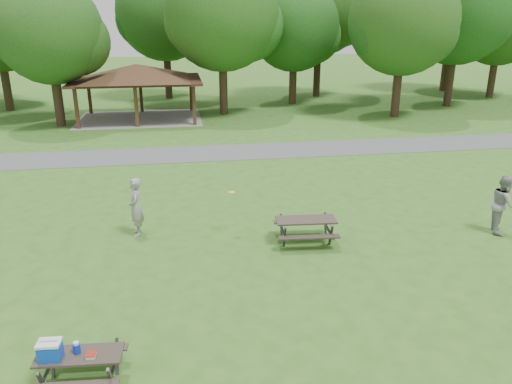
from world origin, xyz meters
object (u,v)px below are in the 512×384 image
at_px(frisbee_catcher, 503,204).
at_px(picnic_table_middle, 306,225).
at_px(picnic_table_near, 70,357).
at_px(frisbee_thrower, 136,207).

bearing_deg(frisbee_catcher, picnic_table_middle, 112.56).
relative_size(picnic_table_near, frisbee_catcher, 0.88).
xyz_separation_m(picnic_table_middle, frisbee_catcher, (6.67, -0.23, 0.38)).
bearing_deg(frisbee_thrower, frisbee_catcher, 78.95).
bearing_deg(picnic_table_near, frisbee_thrower, 83.50).
relative_size(picnic_table_middle, frisbee_thrower, 1.03).
xyz_separation_m(picnic_table_near, picnic_table_middle, (6.17, 5.66, -0.05)).
distance_m(picnic_table_near, picnic_table_middle, 8.38).
distance_m(picnic_table_middle, frisbee_thrower, 5.57).
bearing_deg(picnic_table_middle, frisbee_thrower, 164.71).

